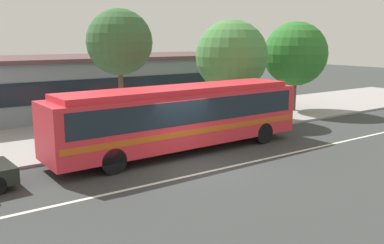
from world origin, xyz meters
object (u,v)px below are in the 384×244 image
Objects in this scene: bus_stop_sign at (235,100)px; street_tree_far_end at (295,54)px; transit_bus at (181,114)px; street_tree_near_stop at (119,42)px; street_tree_mid_block at (232,56)px; pedestrian_waiting_near_sign at (67,126)px.

bus_stop_sign is 7.93m from street_tree_far_end.
transit_bus is 12.86m from street_tree_far_end.
bus_stop_sign is (4.69, 1.93, -0.01)m from transit_bus.
street_tree_near_stop is 1.06× the size of street_tree_mid_block.
street_tree_mid_block is 1.00× the size of street_tree_far_end.
street_tree_far_end is (11.93, 4.26, 2.24)m from transit_bus.
street_tree_far_end reaches higher than pedestrian_waiting_near_sign.
street_tree_mid_block reaches higher than bus_stop_sign.
street_tree_far_end reaches higher than bus_stop_sign.
street_tree_near_stop is (-0.65, 4.62, 3.05)m from transit_bus.
street_tree_mid_block is at bearing 54.25° from bus_stop_sign.
street_tree_mid_block is at bearing -3.13° from street_tree_near_stop.
street_tree_near_stop is 12.61m from street_tree_far_end.
street_tree_near_stop is (3.40, 1.56, 3.61)m from pedestrian_waiting_near_sign.
transit_bus is 1.89× the size of street_tree_near_stop.
bus_stop_sign is 0.38× the size of street_tree_near_stop.
pedestrian_waiting_near_sign is 0.29× the size of street_tree_far_end.
pedestrian_waiting_near_sign is 0.29× the size of street_tree_mid_block.
bus_stop_sign is at bearing -125.75° from street_tree_mid_block.
transit_bus is 7.95m from street_tree_mid_block.
pedestrian_waiting_near_sign is at bearing 172.60° from bus_stop_sign.
street_tree_far_end is (7.24, 2.34, 2.24)m from bus_stop_sign.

